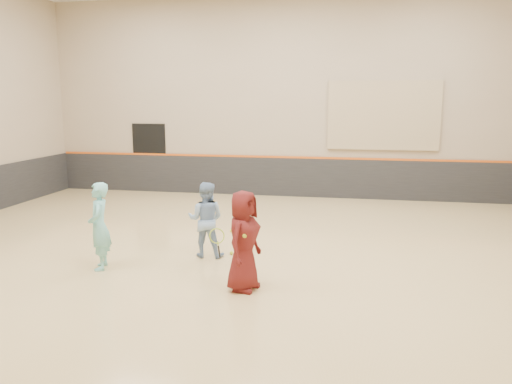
% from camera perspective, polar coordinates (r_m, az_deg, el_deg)
% --- Properties ---
extents(room, '(15.04, 12.04, 6.22)m').
position_cam_1_polar(room, '(9.60, -0.88, -2.39)').
color(room, tan).
rests_on(room, ground).
extents(wainscot_back, '(14.90, 0.04, 1.20)m').
position_cam_1_polar(wainscot_back, '(15.43, 3.61, 1.71)').
color(wainscot_back, '#232326').
rests_on(wainscot_back, floor).
extents(accent_stripe, '(14.90, 0.03, 0.06)m').
position_cam_1_polar(accent_stripe, '(15.34, 3.63, 4.00)').
color(accent_stripe, '#D85914').
rests_on(accent_stripe, wall_back).
extents(acoustic_panel, '(3.20, 0.08, 2.00)m').
position_cam_1_polar(acoustic_panel, '(15.15, 14.36, 8.47)').
color(acoustic_panel, tan).
rests_on(acoustic_panel, wall_back).
extents(doorway, '(1.10, 0.05, 2.20)m').
position_cam_1_polar(doorway, '(16.54, -12.06, 3.84)').
color(doorway, black).
rests_on(doorway, floor).
extents(girl, '(0.54, 0.66, 1.55)m').
position_cam_1_polar(girl, '(9.18, -17.47, -3.74)').
color(girl, '#78D1D0').
rests_on(girl, floor).
extents(instructor, '(0.72, 0.57, 1.44)m').
position_cam_1_polar(instructor, '(9.51, -5.76, -3.15)').
color(instructor, '#85A5CE').
rests_on(instructor, floor).
extents(young_man, '(0.68, 0.88, 1.59)m').
position_cam_1_polar(young_man, '(7.80, -1.43, -5.58)').
color(young_man, '#591515').
rests_on(young_man, floor).
extents(held_racket, '(0.31, 0.31, 0.60)m').
position_cam_1_polar(held_racket, '(9.08, -4.49, -5.02)').
color(held_racket, '#9CBB29').
rests_on(held_racket, instructor).
extents(spare_racket, '(0.63, 0.63, 0.05)m').
position_cam_1_polar(spare_racket, '(11.27, -1.26, -4.56)').
color(spare_racket, '#A3D22E').
rests_on(spare_racket, floor).
extents(ball_under_racket, '(0.07, 0.07, 0.07)m').
position_cam_1_polar(ball_under_racket, '(9.74, -2.82, -6.95)').
color(ball_under_racket, '#D5E234').
rests_on(ball_under_racket, floor).
extents(ball_in_hand, '(0.07, 0.07, 0.07)m').
position_cam_1_polar(ball_in_hand, '(7.56, -1.31, -5.03)').
color(ball_in_hand, gold).
rests_on(ball_in_hand, young_man).
extents(ball_beside_spare, '(0.07, 0.07, 0.07)m').
position_cam_1_polar(ball_beside_spare, '(11.33, -2.84, -4.45)').
color(ball_beside_spare, yellow).
rests_on(ball_beside_spare, floor).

